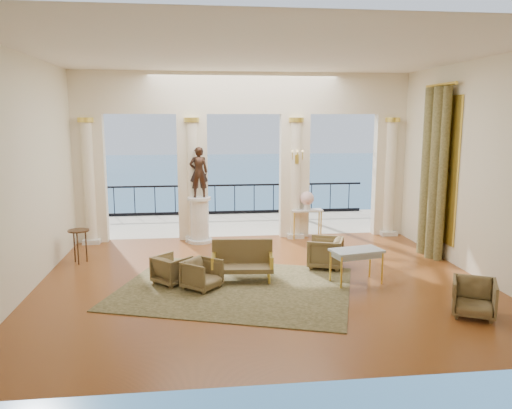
{
  "coord_description": "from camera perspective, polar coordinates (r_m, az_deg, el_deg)",
  "views": [
    {
      "loc": [
        -1.28,
        -9.71,
        3.29
      ],
      "look_at": [
        -0.06,
        0.6,
        1.49
      ],
      "focal_mm": 35.0,
      "sensor_mm": 36.0,
      "label": 1
    }
  ],
  "objects": [
    {
      "name": "side_table",
      "position": [
        12.11,
        -19.6,
        -3.25
      ],
      "size": [
        0.48,
        0.48,
        0.78
      ],
      "color": "black",
      "rests_on": "ground"
    },
    {
      "name": "armchair_a",
      "position": [
        9.84,
        -6.19,
        -7.8
      ],
      "size": [
        0.85,
        0.85,
        0.64
      ],
      "primitive_type": "imported",
      "rotation": [
        0.0,
        0.0,
        0.88
      ],
      "color": "#4C3C21",
      "rests_on": "ground"
    },
    {
      "name": "curtain",
      "position": [
        12.58,
        19.57,
        3.46
      ],
      "size": [
        0.33,
        1.4,
        4.09
      ],
      "color": "#494324",
      "rests_on": "ground"
    },
    {
      "name": "room_walls",
      "position": [
        8.69,
        1.72,
        7.1
      ],
      "size": [
        9.0,
        9.0,
        9.0
      ],
      "color": "#F4EDCD",
      "rests_on": "ground"
    },
    {
      "name": "pedestal",
      "position": [
        13.41,
        -6.46,
        -1.85
      ],
      "size": [
        0.67,
        0.67,
        1.23
      ],
      "color": "silver",
      "rests_on": "ground"
    },
    {
      "name": "console_table",
      "position": [
        13.84,
        5.83,
        -1.13
      ],
      "size": [
        0.86,
        0.36,
        0.81
      ],
      "rotation": [
        0.0,
        0.0,
        0.04
      ],
      "color": "silver",
      "rests_on": "ground"
    },
    {
      "name": "sea",
      "position": [
        70.33,
        -5.66,
        2.21
      ],
      "size": [
        160.0,
        160.0,
        0.0
      ],
      "primitive_type": "plane",
      "color": "#215A8A",
      "rests_on": "ground"
    },
    {
      "name": "armchair_b",
      "position": [
        9.26,
        23.66,
        -9.55
      ],
      "size": [
        0.9,
        0.88,
        0.7
      ],
      "primitive_type": "imported",
      "rotation": [
        0.0,
        0.0,
        -0.49
      ],
      "color": "#4C3C21",
      "rests_on": "ground"
    },
    {
      "name": "floor",
      "position": [
        10.33,
        0.71,
        -8.75
      ],
      "size": [
        9.0,
        9.0,
        0.0
      ],
      "primitive_type": "plane",
      "color": "#4E2C12",
      "rests_on": "ground"
    },
    {
      "name": "arcade",
      "position": [
        13.61,
        -1.37,
        6.85
      ],
      "size": [
        9.0,
        0.56,
        4.5
      ],
      "color": "#F6ECC9",
      "rests_on": "ground"
    },
    {
      "name": "statue",
      "position": [
        13.21,
        -6.57,
        3.69
      ],
      "size": [
        0.5,
        0.35,
        1.33
      ],
      "primitive_type": "imported",
      "rotation": [
        0.0,
        0.0,
        3.2
      ],
      "color": "#321F16",
      "rests_on": "pedestal"
    },
    {
      "name": "settee",
      "position": [
        10.28,
        -1.57,
        -6.45
      ],
      "size": [
        1.29,
        0.64,
        0.83
      ],
      "rotation": [
        0.0,
        0.0,
        -0.09
      ],
      "color": "#4C3C21",
      "rests_on": "ground"
    },
    {
      "name": "wall_sconce",
      "position": [
        13.52,
        4.71,
        5.29
      ],
      "size": [
        0.3,
        0.11,
        0.33
      ],
      "color": "#EDCC4E",
      "rests_on": "arcade"
    },
    {
      "name": "palm_tree",
      "position": [
        16.65,
        4.72,
        12.56
      ],
      "size": [
        2.0,
        2.0,
        4.5
      ],
      "color": "#4C3823",
      "rests_on": "terrace"
    },
    {
      "name": "balustrade",
      "position": [
        17.39,
        -2.45,
        0.29
      ],
      "size": [
        9.0,
        0.06,
        1.03
      ],
      "color": "black",
      "rests_on": "terrace"
    },
    {
      "name": "rug",
      "position": [
        9.93,
        -2.39,
        -9.47
      ],
      "size": [
        5.26,
        4.64,
        0.02
      ],
      "primitive_type": "cube",
      "rotation": [
        0.0,
        0.0,
        -0.32
      ],
      "color": "#2D3117",
      "rests_on": "ground"
    },
    {
      "name": "game_table",
      "position": [
        10.25,
        11.43,
        -5.46
      ],
      "size": [
        1.11,
        0.75,
        0.7
      ],
      "rotation": [
        0.0,
        0.0,
        0.21
      ],
      "color": "#ABC1D6",
      "rests_on": "ground"
    },
    {
      "name": "window_frame",
      "position": [
        12.65,
        20.35,
        3.82
      ],
      "size": [
        0.04,
        1.6,
        3.4
      ],
      "primitive_type": "cube",
      "color": "#EDCC4E",
      "rests_on": "room_walls"
    },
    {
      "name": "terrace",
      "position": [
        15.91,
        -2.0,
        -2.29
      ],
      "size": [
        10.0,
        3.6,
        0.1
      ],
      "primitive_type": "cube",
      "color": "beige",
      "rests_on": "ground"
    },
    {
      "name": "armchair_c",
      "position": [
        11.24,
        7.92,
        -5.3
      ],
      "size": [
        0.9,
        0.93,
        0.75
      ],
      "primitive_type": "imported",
      "rotation": [
        0.0,
        0.0,
        -1.95
      ],
      "color": "#4C3C21",
      "rests_on": "ground"
    },
    {
      "name": "urn",
      "position": [
        13.77,
        5.86,
        0.59
      ],
      "size": [
        0.38,
        0.38,
        0.5
      ],
      "color": "silver",
      "rests_on": "console_table"
    },
    {
      "name": "headland",
      "position": [
        84.96,
        -26.58,
        4.56
      ],
      "size": [
        22.0,
        18.0,
        6.0
      ],
      "primitive_type": "cube",
      "color": "black",
      "rests_on": "sea"
    },
    {
      "name": "armchair_d",
      "position": [
        10.24,
        -9.59,
        -7.17
      ],
      "size": [
        0.85,
        0.85,
        0.64
      ],
      "primitive_type": "imported",
      "rotation": [
        0.0,
        0.0,
        2.36
      ],
      "color": "#4C3C21",
      "rests_on": "ground"
    }
  ]
}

